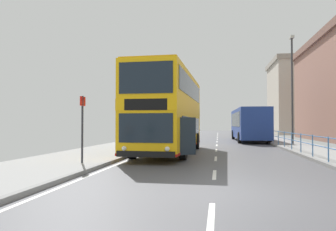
{
  "coord_description": "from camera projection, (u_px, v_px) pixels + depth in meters",
  "views": [
    {
      "loc": [
        0.13,
        -7.94,
        1.66
      ],
      "look_at": [
        -2.54,
        8.95,
        2.1
      ],
      "focal_mm": 34.07,
      "sensor_mm": 36.0,
      "label": 1
    }
  ],
  "objects": [
    {
      "name": "double_decker_bus_main",
      "position": [
        169.0,
        112.0,
        17.78
      ],
      "size": [
        3.23,
        10.61,
        4.43
      ],
      "color": "#F4B20F",
      "rests_on": "ground"
    },
    {
      "name": "ground",
      "position": [
        184.0,
        189.0,
        7.93
      ],
      "size": [
        15.8,
        140.0,
        0.2
      ],
      "color": "#4D4D52"
    },
    {
      "name": "pedestrian_railing_far_kerb",
      "position": [
        301.0,
        139.0,
        16.88
      ],
      "size": [
        0.05,
        25.73,
        1.01
      ],
      "color": "#386BA8",
      "rests_on": "ground"
    },
    {
      "name": "street_lamp_far_side",
      "position": [
        292.0,
        82.0,
        24.29
      ],
      "size": [
        0.28,
        0.6,
        8.25
      ],
      "color": "#38383D",
      "rests_on": "ground"
    },
    {
      "name": "background_building_00",
      "position": [
        314.0,
        97.0,
        50.45
      ],
      "size": [
        13.23,
        11.54,
        11.79
      ],
      "color": "#B2A899",
      "rests_on": "ground"
    },
    {
      "name": "bus_stop_sign_near",
      "position": [
        82.0,
        122.0,
        12.4
      ],
      "size": [
        0.08,
        0.44,
        2.6
      ],
      "color": "#2D2D33",
      "rests_on": "ground"
    },
    {
      "name": "background_bus_far_lane",
      "position": [
        249.0,
        124.0,
        30.59
      ],
      "size": [
        2.94,
        11.04,
        3.03
      ],
      "color": "navy",
      "rests_on": "ground"
    }
  ]
}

